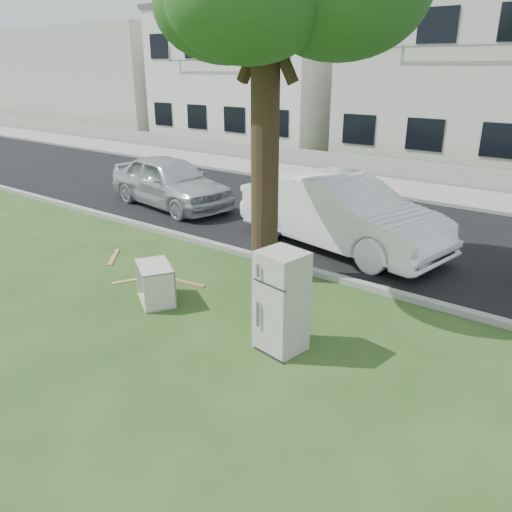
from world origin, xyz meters
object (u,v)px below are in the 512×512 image
Objects in this scene: cabinet at (156,283)px; car_left at (170,181)px; car_center at (341,213)px; fridge at (281,302)px.

cabinet is 6.72m from car_left.
car_left is (-5.92, 0.22, -0.09)m from car_center.
cabinet is at bearing -127.47° from car_left.
fridge reaches higher than cabinet.
cabinet is 0.18× the size of car_center.
car_center is at bearing -83.40° from car_left.
car_center is (-1.47, 4.60, 0.07)m from fridge.
fridge is at bearing -114.40° from car_left.
car_left reaches higher than cabinet.
fridge is 4.83m from car_center.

